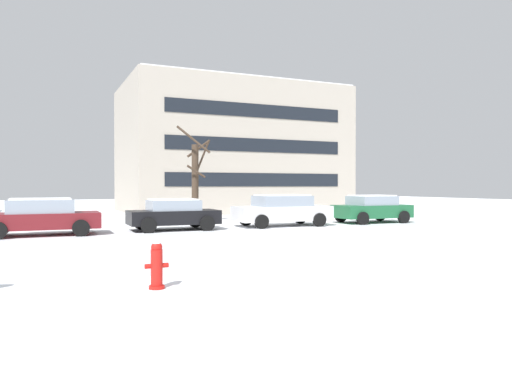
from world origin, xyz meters
The scene contains 9 objects.
ground_plane centered at (0.00, 0.00, 0.00)m, with size 120.00×120.00×0.00m, color white.
road_surface centered at (0.00, 3.51, 0.00)m, with size 80.00×9.03×0.00m.
fire_hydrant centered at (1.89, -2.32, 0.46)m, with size 0.44×0.30×0.91m.
parked_car_maroon centered at (-0.06, 9.16, 0.74)m, with size 4.35×2.18×1.45m.
parked_car_black centered at (5.20, 9.28, 0.70)m, with size 3.85×2.09×1.36m.
parked_car_white centered at (10.46, 9.20, 0.77)m, with size 4.61×2.15×1.51m.
parked_car_green centered at (15.71, 9.21, 0.74)m, with size 3.93×2.19×1.44m.
tree_far_left centered at (7.36, 13.10, 2.29)m, with size 2.05×2.07×4.98m.
building_far_right centered at (13.37, 23.60, 4.70)m, with size 15.92×10.39×9.40m.
Camera 1 is at (-0.11, -11.32, 1.93)m, focal length 34.00 mm.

